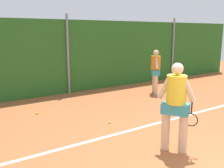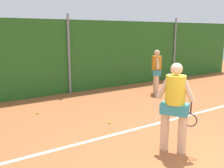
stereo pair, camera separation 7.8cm
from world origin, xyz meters
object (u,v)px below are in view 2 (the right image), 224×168
Objects in this scene: player_backcourt_far at (156,69)px; tennis_ball_2 at (180,83)px; tennis_ball_5 at (37,113)px; tennis_ball_7 at (177,85)px; tennis_ball_8 at (109,123)px; player_foreground_near at (175,103)px; tennis_ball_0 at (177,114)px.

tennis_ball_2 is (2.32, 0.78, -0.97)m from player_backcourt_far.
tennis_ball_5 is 1.00× the size of tennis_ball_7.
tennis_ball_5 is (-7.20, -0.77, 0.00)m from tennis_ball_2.
tennis_ball_2 is at bearing 24.92° from tennis_ball_8.
player_foreground_near is 28.56× the size of tennis_ball_2.
tennis_ball_7 is (5.11, 4.65, -1.02)m from player_foreground_near.
player_foreground_near is at bearing -82.58° from tennis_ball_8.
tennis_ball_0 is at bearing 99.17° from player_foreground_near.
tennis_ball_0 is 4.82m from tennis_ball_2.
tennis_ball_2 is at bearing 18.46° from tennis_ball_7.
player_backcourt_far is at bearing -161.50° from tennis_ball_7.
player_foreground_near is 28.56× the size of tennis_ball_0.
tennis_ball_0 is (1.86, 1.62, -1.02)m from player_foreground_near.
tennis_ball_8 is at bearing 167.29° from tennis_ball_0.
tennis_ball_7 is at bearing 25.36° from tennis_ball_8.
tennis_ball_2 and tennis_ball_7 have the same top height.
tennis_ball_8 is (-2.13, 0.48, 0.00)m from tennis_ball_0.
tennis_ball_0 is 1.00× the size of tennis_ball_5.
tennis_ball_2 is (3.64, 3.16, 0.00)m from tennis_ball_0.
player_foreground_near reaches higher than tennis_ball_8.
tennis_ball_0 is at bearing -138.99° from tennis_ball_2.
player_foreground_near is 2.67m from tennis_ball_0.
player_foreground_near reaches higher than tennis_ball_2.
player_backcourt_far is 2.63m from tennis_ball_2.
tennis_ball_2 is 7.24m from tennis_ball_5.
tennis_ball_0 is at bearing -174.73° from player_backcourt_far.
player_backcourt_far reaches higher than tennis_ball_7.
tennis_ball_2 is at bearing -37.39° from player_backcourt_far.
tennis_ball_0 is 4.44m from tennis_ball_7.
tennis_ball_7 is (-0.39, -0.13, 0.00)m from tennis_ball_2.
player_backcourt_far is 27.01× the size of tennis_ball_8.
player_backcourt_far is 4.06m from tennis_ball_8.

